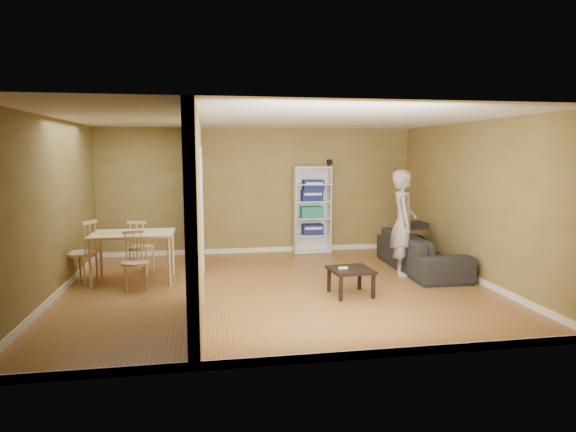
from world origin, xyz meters
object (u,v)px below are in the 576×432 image
object	(u,v)px
person	(404,214)
coffee_table	(351,273)
bookshelf	(312,209)
chair_left	(81,252)
chair_near	(135,261)
sofa	(421,246)
dining_table	(133,237)
chair_far	(141,246)

from	to	relation	value
person	coffee_table	size ratio (longest dim) A/B	3.54
person	bookshelf	xyz separation A→B (m)	(-1.14, 2.13, -0.15)
chair_left	chair_near	world-z (taller)	chair_left
bookshelf	coffee_table	xyz separation A→B (m)	(-0.09, -3.16, -0.57)
chair_left	sofa	bearing A→B (deg)	113.20
sofa	person	world-z (taller)	person
dining_table	chair_far	size ratio (longest dim) A/B	1.37
person	coffee_table	world-z (taller)	person
coffee_table	chair_left	xyz separation A→B (m)	(-4.09, 1.37, 0.17)
chair_far	sofa	bearing A→B (deg)	-171.47
bookshelf	dining_table	xyz separation A→B (m)	(-3.36, -1.83, -0.18)
sofa	chair_left	size ratio (longest dim) A/B	2.24
person	chair_left	size ratio (longest dim) A/B	2.07
coffee_table	dining_table	world-z (taller)	dining_table
bookshelf	chair_near	world-z (taller)	bookshelf
chair_near	chair_far	world-z (taller)	chair_far
chair_left	coffee_table	bearing A→B (deg)	95.70
bookshelf	coffee_table	bearing A→B (deg)	-91.58
sofa	chair_near	size ratio (longest dim) A/B	2.55
person	bookshelf	bearing A→B (deg)	46.74
person	chair_near	distance (m)	4.46
person	bookshelf	world-z (taller)	person
person	coffee_table	xyz separation A→B (m)	(-1.23, -1.03, -0.72)
dining_table	chair_left	xyz separation A→B (m)	(-0.82, 0.04, -0.21)
sofa	coffee_table	bearing A→B (deg)	128.44
dining_table	chair_near	xyz separation A→B (m)	(0.09, -0.53, -0.28)
sofa	coffee_table	distance (m)	2.11
coffee_table	dining_table	xyz separation A→B (m)	(-3.27, 1.33, 0.39)
dining_table	chair_left	distance (m)	0.85
coffee_table	dining_table	size ratio (longest dim) A/B	0.46
sofa	chair_far	bearing A→B (deg)	83.96
person	chair_far	world-z (taller)	person
person	chair_far	bearing A→B (deg)	97.21
coffee_table	chair_near	bearing A→B (deg)	165.89
bookshelf	chair_left	bearing A→B (deg)	-156.84
sofa	chair_near	world-z (taller)	chair_near
sofa	coffee_table	world-z (taller)	sofa
coffee_table	person	bearing A→B (deg)	39.82
bookshelf	dining_table	world-z (taller)	bookshelf
person	coffee_table	bearing A→B (deg)	148.35
chair_near	person	bearing A→B (deg)	-8.51
sofa	chair_far	size ratio (longest dim) A/B	2.44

